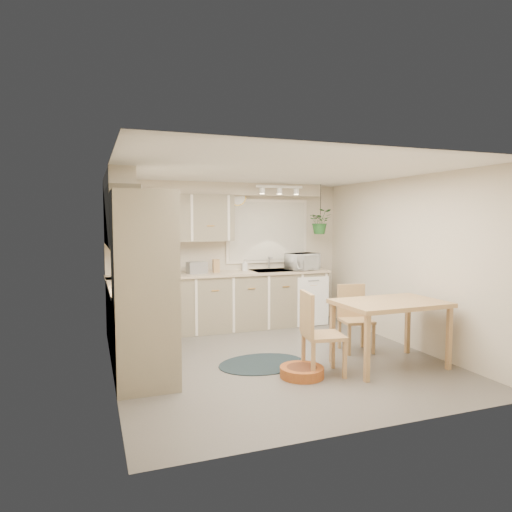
# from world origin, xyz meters

# --- Properties ---
(floor) EXTENTS (4.20, 4.20, 0.00)m
(floor) POSITION_xyz_m (0.00, 0.00, 0.00)
(floor) COLOR #5F5A54
(floor) RESTS_ON ground
(ceiling) EXTENTS (4.20, 4.20, 0.00)m
(ceiling) POSITION_xyz_m (0.00, 0.00, 2.40)
(ceiling) COLOR silver
(ceiling) RESTS_ON wall_back
(wall_back) EXTENTS (4.00, 0.04, 2.40)m
(wall_back) POSITION_xyz_m (0.00, 2.10, 1.20)
(wall_back) COLOR beige
(wall_back) RESTS_ON floor
(wall_front) EXTENTS (4.00, 0.04, 2.40)m
(wall_front) POSITION_xyz_m (0.00, -2.10, 1.20)
(wall_front) COLOR beige
(wall_front) RESTS_ON floor
(wall_left) EXTENTS (0.04, 4.20, 2.40)m
(wall_left) POSITION_xyz_m (-2.00, 0.00, 1.20)
(wall_left) COLOR beige
(wall_left) RESTS_ON floor
(wall_right) EXTENTS (0.04, 4.20, 2.40)m
(wall_right) POSITION_xyz_m (2.00, 0.00, 1.20)
(wall_right) COLOR beige
(wall_right) RESTS_ON floor
(base_cab_left) EXTENTS (0.60, 1.85, 0.90)m
(base_cab_left) POSITION_xyz_m (-1.70, 0.88, 0.45)
(base_cab_left) COLOR gray
(base_cab_left) RESTS_ON floor
(base_cab_back) EXTENTS (3.60, 0.60, 0.90)m
(base_cab_back) POSITION_xyz_m (-0.20, 1.80, 0.45)
(base_cab_back) COLOR gray
(base_cab_back) RESTS_ON floor
(counter_left) EXTENTS (0.64, 1.89, 0.04)m
(counter_left) POSITION_xyz_m (-1.69, 0.88, 0.92)
(counter_left) COLOR beige
(counter_left) RESTS_ON base_cab_left
(counter_back) EXTENTS (3.64, 0.64, 0.04)m
(counter_back) POSITION_xyz_m (-0.20, 1.79, 0.92)
(counter_back) COLOR beige
(counter_back) RESTS_ON base_cab_back
(oven_stack) EXTENTS (0.65, 0.65, 2.10)m
(oven_stack) POSITION_xyz_m (-1.68, -0.38, 1.05)
(oven_stack) COLOR gray
(oven_stack) RESTS_ON floor
(wall_oven_face) EXTENTS (0.02, 0.56, 0.58)m
(wall_oven_face) POSITION_xyz_m (-1.35, -0.38, 1.05)
(wall_oven_face) COLOR white
(wall_oven_face) RESTS_ON oven_stack
(upper_cab_left) EXTENTS (0.35, 2.00, 0.75)m
(upper_cab_left) POSITION_xyz_m (-1.82, 1.00, 1.83)
(upper_cab_left) COLOR gray
(upper_cab_left) RESTS_ON wall_left
(upper_cab_back) EXTENTS (2.00, 0.35, 0.75)m
(upper_cab_back) POSITION_xyz_m (-1.00, 1.93, 1.83)
(upper_cab_back) COLOR gray
(upper_cab_back) RESTS_ON wall_back
(soffit_left) EXTENTS (0.30, 2.00, 0.20)m
(soffit_left) POSITION_xyz_m (-1.85, 1.00, 2.30)
(soffit_left) COLOR beige
(soffit_left) RESTS_ON wall_left
(soffit_back) EXTENTS (3.60, 0.30, 0.20)m
(soffit_back) POSITION_xyz_m (-0.20, 1.95, 2.30)
(soffit_back) COLOR beige
(soffit_back) RESTS_ON wall_back
(cooktop) EXTENTS (0.52, 0.58, 0.02)m
(cooktop) POSITION_xyz_m (-1.68, 0.30, 0.94)
(cooktop) COLOR white
(cooktop) RESTS_ON counter_left
(range_hood) EXTENTS (0.40, 0.60, 0.14)m
(range_hood) POSITION_xyz_m (-1.70, 0.30, 1.40)
(range_hood) COLOR white
(range_hood) RESTS_ON upper_cab_left
(window_blinds) EXTENTS (1.40, 0.02, 1.00)m
(window_blinds) POSITION_xyz_m (0.70, 2.07, 1.60)
(window_blinds) COLOR silver
(window_blinds) RESTS_ON wall_back
(window_frame) EXTENTS (1.50, 0.02, 1.10)m
(window_frame) POSITION_xyz_m (0.70, 2.08, 1.60)
(window_frame) COLOR silver
(window_frame) RESTS_ON wall_back
(sink) EXTENTS (0.70, 0.48, 0.10)m
(sink) POSITION_xyz_m (0.70, 1.80, 0.90)
(sink) COLOR #95979C
(sink) RESTS_ON counter_back
(dishwasher_front) EXTENTS (0.58, 0.02, 0.83)m
(dishwasher_front) POSITION_xyz_m (1.30, 1.49, 0.42)
(dishwasher_front) COLOR white
(dishwasher_front) RESTS_ON base_cab_back
(track_light_bar) EXTENTS (0.80, 0.04, 0.04)m
(track_light_bar) POSITION_xyz_m (0.70, 1.55, 2.33)
(track_light_bar) COLOR white
(track_light_bar) RESTS_ON ceiling
(wall_clock) EXTENTS (0.30, 0.03, 0.30)m
(wall_clock) POSITION_xyz_m (0.15, 2.07, 2.18)
(wall_clock) COLOR gold
(wall_clock) RESTS_ON wall_back
(dining_table) EXTENTS (1.30, 0.89, 0.81)m
(dining_table) POSITION_xyz_m (1.21, -0.71, 0.40)
(dining_table) COLOR tan
(dining_table) RESTS_ON floor
(chair_left) EXTENTS (0.52, 0.52, 0.97)m
(chair_left) POSITION_xyz_m (0.30, -0.70, 0.49)
(chair_left) COLOR tan
(chair_left) RESTS_ON floor
(chair_back) EXTENTS (0.48, 0.48, 0.90)m
(chair_back) POSITION_xyz_m (1.18, -0.03, 0.45)
(chair_back) COLOR tan
(chair_back) RESTS_ON floor
(braided_rug) EXTENTS (1.17, 0.91, 0.01)m
(braided_rug) POSITION_xyz_m (-0.23, -0.11, 0.01)
(braided_rug) COLOR black
(braided_rug) RESTS_ON floor
(pet_bed) EXTENTS (0.52, 0.52, 0.12)m
(pet_bed) POSITION_xyz_m (0.03, -0.70, 0.06)
(pet_bed) COLOR #9E5D1F
(pet_bed) RESTS_ON floor
(microwave) EXTENTS (0.57, 0.41, 0.35)m
(microwave) POSITION_xyz_m (1.19, 1.70, 1.12)
(microwave) COLOR white
(microwave) RESTS_ON counter_back
(soap_bottle) EXTENTS (0.09, 0.19, 0.09)m
(soap_bottle) POSITION_xyz_m (0.23, 1.95, 0.98)
(soap_bottle) COLOR white
(soap_bottle) RESTS_ON counter_back
(hanging_plant) EXTENTS (0.51, 0.54, 0.34)m
(hanging_plant) POSITION_xyz_m (1.53, 1.70, 1.72)
(hanging_plant) COLOR #255E26
(hanging_plant) RESTS_ON ceiling
(coffee_maker) EXTENTS (0.25, 0.28, 0.35)m
(coffee_maker) POSITION_xyz_m (-1.17, 1.80, 1.11)
(coffee_maker) COLOR black
(coffee_maker) RESTS_ON counter_back
(toaster) EXTENTS (0.34, 0.23, 0.19)m
(toaster) POSITION_xyz_m (-0.61, 1.82, 1.03)
(toaster) COLOR #95979C
(toaster) RESTS_ON counter_back
(knife_block) EXTENTS (0.10, 0.10, 0.22)m
(knife_block) POSITION_xyz_m (-0.29, 1.85, 1.05)
(knife_block) COLOR tan
(knife_block) RESTS_ON counter_back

